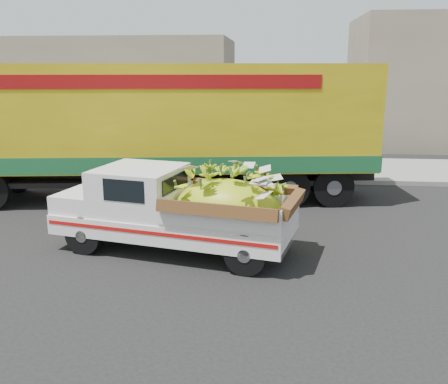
# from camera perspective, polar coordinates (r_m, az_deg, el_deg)

# --- Properties ---
(ground) EXTENTS (100.00, 100.00, 0.00)m
(ground) POSITION_cam_1_polar(r_m,az_deg,el_deg) (11.26, -10.62, -5.38)
(ground) COLOR black
(ground) RESTS_ON ground
(curb) EXTENTS (60.00, 0.25, 0.15)m
(curb) POSITION_cam_1_polar(r_m,az_deg,el_deg) (16.89, -5.05, 1.62)
(curb) COLOR gray
(curb) RESTS_ON ground
(sidewalk) EXTENTS (60.00, 4.00, 0.14)m
(sidewalk) POSITION_cam_1_polar(r_m,az_deg,el_deg) (18.92, -3.90, 2.97)
(sidewalk) COLOR gray
(sidewalk) RESTS_ON ground
(building_left) EXTENTS (18.00, 6.00, 5.00)m
(building_left) POSITION_cam_1_polar(r_m,az_deg,el_deg) (26.64, -19.37, 10.71)
(building_left) COLOR gray
(building_left) RESTS_ON ground
(pickup_truck) EXTENTS (5.14, 2.82, 1.71)m
(pickup_truck) POSITION_cam_1_polar(r_m,az_deg,el_deg) (10.09, -3.80, -1.98)
(pickup_truck) COLOR black
(pickup_truck) RESTS_ON ground
(semi_trailer) EXTENTS (12.05, 4.07, 3.80)m
(semi_trailer) POSITION_cam_1_polar(r_m,az_deg,el_deg) (14.19, -7.12, 7.57)
(semi_trailer) COLOR black
(semi_trailer) RESTS_ON ground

